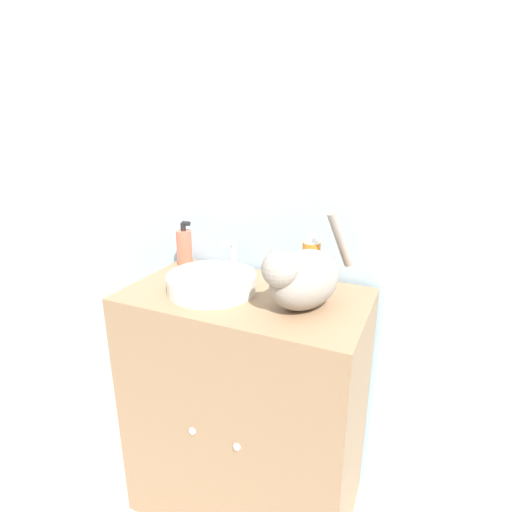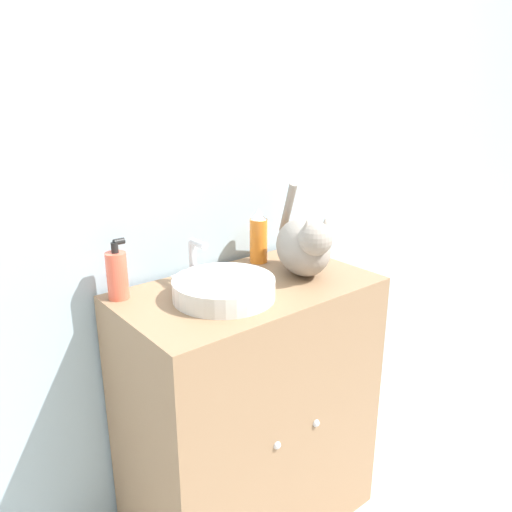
% 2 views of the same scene
% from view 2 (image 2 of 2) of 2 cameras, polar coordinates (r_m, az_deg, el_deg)
% --- Properties ---
extents(wall_back, '(6.00, 0.05, 2.50)m').
position_cam_2_polar(wall_back, '(1.64, -6.88, 11.43)').
color(wall_back, '#9EB7C6').
rests_on(wall_back, ground_plane).
extents(vanity_cabinet, '(0.79, 0.47, 0.88)m').
position_cam_2_polar(vanity_cabinet, '(1.72, -0.76, -17.22)').
color(vanity_cabinet, '#8C6B4C').
rests_on(vanity_cabinet, ground_plane).
extents(sink_basin, '(0.29, 0.29, 0.06)m').
position_cam_2_polar(sink_basin, '(1.42, -3.69, -3.73)').
color(sink_basin, silver).
rests_on(sink_basin, vanity_cabinet).
extents(faucet, '(0.15, 0.09, 0.14)m').
position_cam_2_polar(faucet, '(1.53, -7.08, -1.00)').
color(faucet, silver).
rests_on(faucet, vanity_cabinet).
extents(cat, '(0.25, 0.37, 0.28)m').
position_cam_2_polar(cat, '(1.58, 5.54, 1.25)').
color(cat, gray).
rests_on(cat, vanity_cabinet).
extents(soap_bottle, '(0.06, 0.06, 0.18)m').
position_cam_2_polar(soap_bottle, '(1.46, -15.58, -2.04)').
color(soap_bottle, '#EF6047').
rests_on(soap_bottle, vanity_cabinet).
extents(spray_bottle, '(0.06, 0.06, 0.19)m').
position_cam_2_polar(spray_bottle, '(1.70, 0.29, 2.24)').
color(spray_bottle, orange).
rests_on(spray_bottle, vanity_cabinet).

